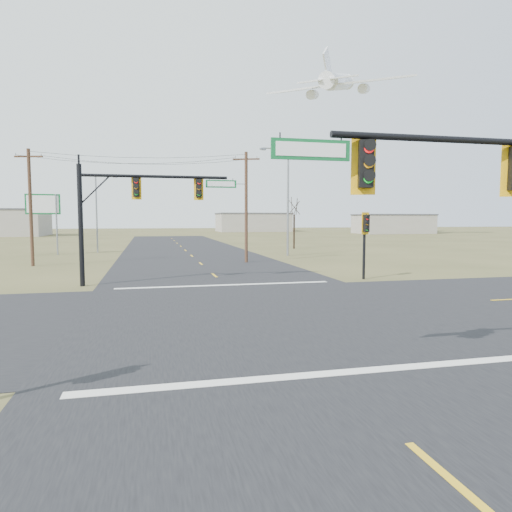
{
  "coord_description": "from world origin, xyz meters",
  "views": [
    {
      "loc": [
        -4.14,
        -17.51,
        3.75
      ],
      "look_at": [
        0.22,
        1.0,
        2.18
      ],
      "focal_mm": 32.0,
      "sensor_mm": 36.0,
      "label": 1
    }
  ],
  "objects": [
    {
      "name": "pedestal_signal_ne",
      "position": [
        8.76,
        8.06,
        3.05
      ],
      "size": [
        0.65,
        0.55,
        4.15
      ],
      "rotation": [
        0.0,
        0.0,
        0.28
      ],
      "color": "black",
      "rests_on": "ground"
    },
    {
      "name": "utility_pole_near",
      "position": [
        3.91,
        20.29,
        4.83
      ],
      "size": [
        2.18,
        0.86,
        9.29
      ],
      "rotation": [
        0.0,
        0.0,
        -0.33
      ],
      "color": "#4D2F21",
      "rests_on": "ground"
    },
    {
      "name": "utility_pole_far",
      "position": [
        -13.09,
        21.35,
        4.76
      ],
      "size": [
        2.19,
        0.68,
        9.13
      ],
      "rotation": [
        0.0,
        0.0,
        -0.26
      ],
      "color": "#4D2F21",
      "rests_on": "ground"
    },
    {
      "name": "road_ew",
      "position": [
        0.0,
        0.0,
        0.01
      ],
      "size": [
        160.0,
        14.0,
        0.02
      ],
      "primitive_type": "cube",
      "color": "black",
      "rests_on": "ground"
    },
    {
      "name": "warehouse_mid",
      "position": [
        25.0,
        110.0,
        2.5
      ],
      "size": [
        20.0,
        12.0,
        5.0
      ],
      "primitive_type": "cube",
      "color": "#9E978C",
      "rests_on": "ground"
    },
    {
      "name": "bare_tree_c",
      "position": [
        13.43,
        36.48,
        5.3
      ],
      "size": [
        3.48,
        3.48,
        6.76
      ],
      "rotation": [
        0.0,
        0.0,
        -0.25
      ],
      "color": "black",
      "rests_on": "ground"
    },
    {
      "name": "jet_airliner",
      "position": [
        36.0,
        76.36,
        32.99
      ],
      "size": [
        29.6,
        29.86,
        14.05
      ],
      "rotation": [
        0.0,
        -0.26,
        0.91
      ],
      "color": "white"
    },
    {
      "name": "stop_bar_near",
      "position": [
        0.0,
        -7.5,
        0.03
      ],
      "size": [
        12.0,
        0.4,
        0.01
      ],
      "primitive_type": "cube",
      "color": "silver",
      "rests_on": "road_ns"
    },
    {
      "name": "stop_bar_far",
      "position": [
        0.0,
        7.5,
        0.03
      ],
      "size": [
        12.0,
        0.4,
        0.01
      ],
      "primitive_type": "cube",
      "color": "silver",
      "rests_on": "road_ns"
    },
    {
      "name": "warehouse_right",
      "position": [
        55.0,
        85.0,
        2.25
      ],
      "size": [
        18.0,
        10.0,
        4.5
      ],
      "primitive_type": "cube",
      "color": "#9E978C",
      "rests_on": "ground"
    },
    {
      "name": "streetlight_c",
      "position": [
        -9.47,
        35.21,
        4.8
      ],
      "size": [
        2.4,
        0.37,
        8.56
      ],
      "rotation": [
        0.0,
        0.0,
        -0.36
      ],
      "color": "gray",
      "rests_on": "ground"
    },
    {
      "name": "mast_arm_far",
      "position": [
        -4.7,
        9.1,
        4.86
      ],
      "size": [
        8.83,
        0.49,
        6.71
      ],
      "rotation": [
        0.0,
        0.0,
        -0.18
      ],
      "color": "black",
      "rests_on": "ground"
    },
    {
      "name": "road_ns",
      "position": [
        0.0,
        0.0,
        0.01
      ],
      "size": [
        14.0,
        160.0,
        0.02
      ],
      "primitive_type": "cube",
      "color": "black",
      "rests_on": "ground"
    },
    {
      "name": "highway_sign",
      "position": [
        -14.58,
        32.83,
        4.39
      ],
      "size": [
        3.32,
        0.31,
        6.23
      ],
      "rotation": [
        0.0,
        0.0,
        0.07
      ],
      "color": "gray",
      "rests_on": "ground"
    },
    {
      "name": "ground",
      "position": [
        0.0,
        0.0,
        0.0
      ],
      "size": [
        320.0,
        320.0,
        0.0
      ],
      "primitive_type": "plane",
      "color": "brown",
      "rests_on": "ground"
    },
    {
      "name": "streetlight_a",
      "position": [
        9.18,
        26.17,
        6.05
      ],
      "size": [
        3.02,
        0.46,
        10.78
      ],
      "rotation": [
        0.0,
        0.0,
        0.36
      ],
      "color": "gray",
      "rests_on": "ground"
    },
    {
      "name": "streetlight_b",
      "position": [
        9.94,
        48.95,
        5.05
      ],
      "size": [
        2.52,
        0.41,
        9.0
      ],
      "rotation": [
        0.0,
        0.0,
        0.43
      ],
      "color": "gray",
      "rests_on": "ground"
    }
  ]
}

